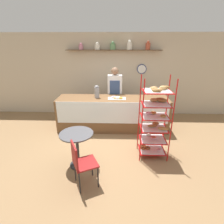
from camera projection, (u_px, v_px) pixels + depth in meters
The scene contains 9 objects.
ground_plane at pixel (111, 149), 4.20m from camera, with size 14.00×14.00×0.00m, color olive.
back_wall at pixel (114, 75), 5.92m from camera, with size 10.00×0.30×2.70m.
display_counter at pixel (113, 113), 5.06m from camera, with size 3.12×0.78×0.94m.
pastry_rack at pixel (155, 119), 3.68m from camera, with size 0.61×0.50×1.77m.
person_worker at pixel (115, 93), 5.39m from camera, with size 0.43×0.23×1.71m.
cafe_table at pixel (77, 142), 3.44m from camera, with size 0.66×0.66×0.74m.
cafe_chair at pixel (80, 161), 2.93m from camera, with size 0.51×0.51×0.86m.
coffee_carafe at pixel (97, 92), 4.86m from camera, with size 0.13×0.13×0.35m.
donut_tray_counter at pixel (117, 98), 4.83m from camera, with size 0.49×0.26×0.05m.
Camera 1 is at (0.13, -3.59, 2.35)m, focal length 28.00 mm.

